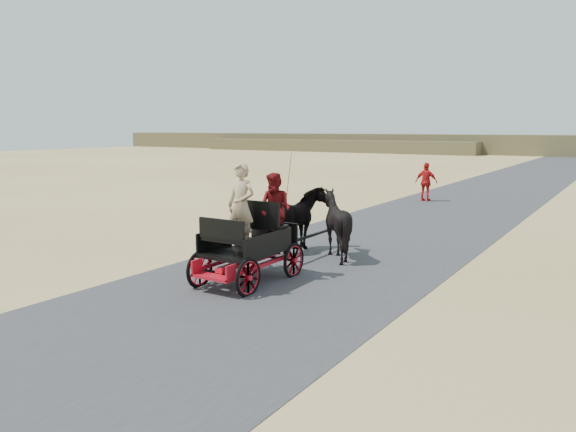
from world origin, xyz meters
The scene contains 9 objects.
ground centered at (0.00, 0.00, 0.00)m, with size 140.00×140.00×0.00m, color tan.
road centered at (0.00, 0.00, 0.01)m, with size 6.00×140.00×0.01m, color #38383A.
ridge_near centered at (-30.00, 58.00, 0.80)m, with size 40.00×4.00×1.60m, color brown.
carriage centered at (-0.57, -1.62, 0.36)m, with size 1.30×2.40×0.72m, color black, non-canonical shape.
horse_left centered at (-1.12, 1.38, 0.85)m, with size 0.91×2.01×1.70m, color black.
horse_right centered at (-0.02, 1.38, 0.85)m, with size 1.37×1.54×1.70m, color black.
driver_man centered at (-0.77, -1.57, 1.62)m, with size 0.66×0.43×1.80m, color tan.
passenger_woman centered at (-0.27, -1.02, 1.51)m, with size 0.77×0.60×1.58m, color #660C0F.
pedestrian centered at (-1.68, 13.33, 0.86)m, with size 1.01×0.42×1.73m, color red.
Camera 1 is at (6.34, -11.04, 3.25)m, focal length 35.00 mm.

